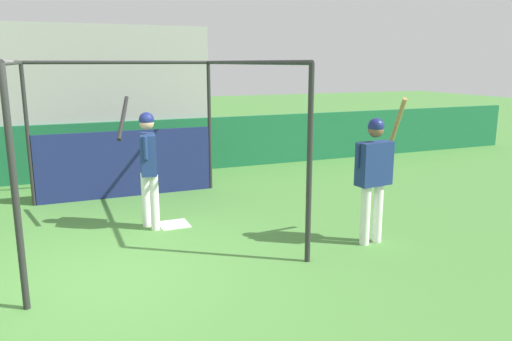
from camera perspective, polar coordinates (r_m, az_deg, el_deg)
The scene contains 7 objects.
ground_plane at distance 6.24m, azimuth -16.66°, elevation -11.60°, with size 60.00×60.00×0.00m, color #477F38.
outfield_wall at distance 11.29m, azimuth -19.81°, elevation 2.02°, with size 24.00×0.12×1.21m.
bleacher_section at distance 13.22m, azimuth -20.62°, elevation 7.88°, with size 5.95×4.00×3.29m.
batting_cage at distance 8.73m, azimuth -14.02°, elevation 3.23°, with size 3.32×4.15×2.50m.
home_plate at distance 7.89m, azimuth -9.35°, elevation -6.10°, with size 0.44×0.44×0.02m.
player_batter at distance 7.57m, azimuth -12.29°, elevation 1.31°, with size 0.59×0.98×1.96m.
player_waiting at distance 6.94m, azimuth 13.38°, elevation 0.21°, with size 0.79×0.53×2.03m.
Camera 1 is at (-0.47, -5.71, 2.47)m, focal length 35.00 mm.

